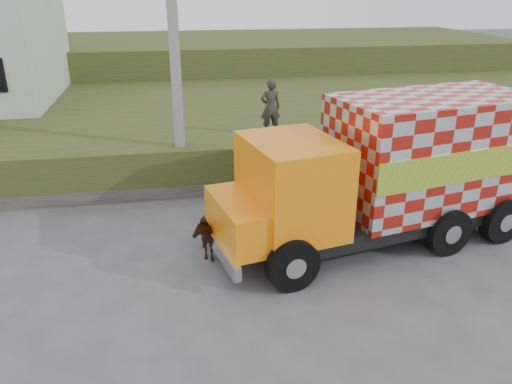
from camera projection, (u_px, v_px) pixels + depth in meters
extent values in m
plane|color=#474749|center=(234.00, 261.00, 11.80)|extent=(120.00, 120.00, 0.00)
cube|color=#284717|center=(201.00, 124.00, 20.60)|extent=(40.00, 12.00, 1.50)
cube|color=#284717|center=(186.00, 63.00, 31.22)|extent=(40.00, 12.00, 3.00)
cube|color=#595651|center=(150.00, 192.00, 15.21)|extent=(16.00, 0.50, 0.40)
cube|color=gray|center=(175.00, 62.00, 14.28)|extent=(0.30, 0.30, 8.00)
cube|color=black|center=(381.00, 214.00, 12.60)|extent=(7.53, 3.74, 0.37)
cube|color=orange|center=(292.00, 185.00, 11.28)|extent=(2.36, 2.77, 2.12)
cube|color=orange|center=(242.00, 219.00, 11.11)|extent=(1.49, 2.39, 0.95)
cube|color=silver|center=(430.00, 151.00, 12.45)|extent=(5.29, 3.48, 2.75)
cube|color=yellow|center=(468.00, 167.00, 11.34)|extent=(4.78, 1.03, 0.74)
cube|color=yellow|center=(398.00, 137.00, 13.55)|extent=(4.78, 1.03, 0.74)
cube|color=silver|center=(220.00, 249.00, 11.17)|extent=(0.65, 2.42, 0.32)
cylinder|color=black|center=(292.00, 264.00, 10.55)|extent=(1.22, 0.60, 1.17)
cylinder|color=black|center=(251.00, 218.00, 12.64)|extent=(1.22, 0.60, 1.17)
cylinder|color=black|center=(448.00, 231.00, 11.96)|extent=(1.22, 0.60, 1.17)
cylinder|color=black|center=(387.00, 195.00, 14.05)|extent=(1.22, 0.60, 1.17)
cylinder|color=black|center=(501.00, 220.00, 12.54)|extent=(1.22, 0.60, 1.17)
cylinder|color=black|center=(436.00, 186.00, 14.63)|extent=(1.22, 0.60, 1.17)
imported|color=#361E0D|center=(203.00, 233.00, 11.94)|extent=(0.67, 1.35, 1.12)
imported|color=#2E2C29|center=(271.00, 107.00, 16.04)|extent=(0.67, 0.45, 1.81)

